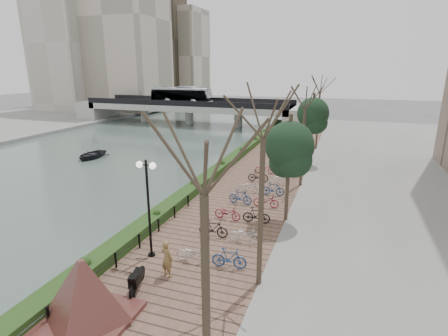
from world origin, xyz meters
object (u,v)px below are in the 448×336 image
at_px(lamppost, 147,188).
at_px(motorcycle, 137,278).
at_px(granite_monument, 85,292).
at_px(pedestrian, 167,258).
at_px(boat, 91,155).

height_order(lamppost, motorcycle, lamppost).
relative_size(granite_monument, pedestrian, 2.38).
xyz_separation_m(lamppost, boat, (-17.33, 16.67, -3.63)).
bearing_deg(motorcycle, lamppost, 92.38).
distance_m(lamppost, motorcycle, 4.06).
relative_size(lamppost, pedestrian, 2.83).
relative_size(motorcycle, pedestrian, 0.94).
relative_size(granite_monument, motorcycle, 2.53).
bearing_deg(motorcycle, pedestrian, 42.75).
xyz_separation_m(granite_monument, boat, (-17.58, 21.61, -1.37)).
relative_size(granite_monument, boat, 1.07).
xyz_separation_m(granite_monument, pedestrian, (1.36, 3.62, -0.42)).
xyz_separation_m(lamppost, pedestrian, (1.60, -1.32, -2.68)).
height_order(lamppost, pedestrian, lamppost).
xyz_separation_m(granite_monument, lamppost, (-0.25, 4.94, 2.26)).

